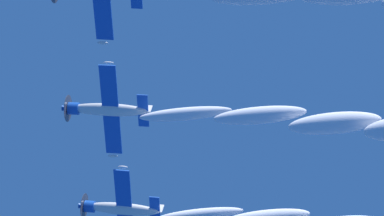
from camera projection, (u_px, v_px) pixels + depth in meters
airplane_left_wingman at (106, 110)px, 68.17m from camera, size 9.38×8.38×2.95m
airplane_right_wingman at (120, 209)px, 72.02m from camera, size 9.39×8.39×3.19m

